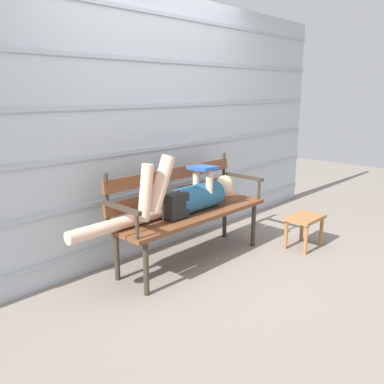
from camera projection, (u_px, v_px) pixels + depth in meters
ground_plane at (206, 266)px, 3.57m from camera, size 12.00×12.00×0.00m
house_siding at (153, 127)px, 3.73m from camera, size 5.41×0.08×2.39m
park_bench at (186, 206)px, 3.60m from camera, size 1.59×0.49×0.90m
reclining_person at (185, 197)px, 3.46m from camera, size 1.73×0.27×0.56m
footstool at (304, 223)px, 3.94m from camera, size 0.40×0.27×0.32m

